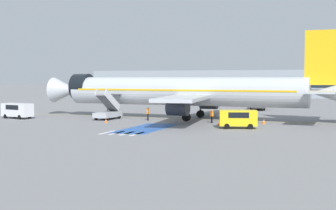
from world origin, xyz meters
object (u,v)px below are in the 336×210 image
airliner (187,91)px  ground_crew_1 (241,116)px  traffic_cone_2 (264,122)px  boarding_stairs_forward (108,112)px  terminal_building (274,84)px  fuel_tanker (258,101)px  ground_crew_0 (212,115)px  traffic_cone_1 (106,121)px  ground_crew_2 (148,113)px  service_van_0 (17,109)px  traffic_cone_0 (219,123)px  service_van_1 (238,117)px

airliner → ground_crew_1: airliner is taller
ground_crew_1 → traffic_cone_2: size_ratio=2.93×
boarding_stairs_forward → terminal_building: bearing=83.7°
fuel_tanker → traffic_cone_2: (5.38, -28.17, -1.31)m
ground_crew_0 → ground_crew_1: size_ratio=1.01×
traffic_cone_1 → terminal_building: size_ratio=0.00×
fuel_tanker → ground_crew_1: (2.58, -29.29, -0.60)m
ground_crew_1 → ground_crew_2: bearing=52.5°
traffic_cone_2 → ground_crew_2: bearing=-177.1°
service_van_0 → ground_crew_1: size_ratio=2.92×
airliner → traffic_cone_0: 10.26m
ground_crew_0 → traffic_cone_0: (1.65, -2.58, -0.72)m
traffic_cone_1 → fuel_tanker: bearing=66.8°
service_van_1 → traffic_cone_2: (2.03, 6.37, -0.97)m
service_van_0 → ground_crew_0: 28.53m
boarding_stairs_forward → terminal_building: terminal_building is taller
fuel_tanker → traffic_cone_2: size_ratio=18.59×
ground_crew_0 → airliner: bearing=-5.3°
service_van_0 → ground_crew_2: (19.11, 3.61, -0.22)m
airliner → service_van_0: 24.79m
ground_crew_0 → traffic_cone_1: bearing=54.8°
ground_crew_1 → terminal_building: bearing=-31.3°
traffic_cone_2 → boarding_stairs_forward: bearing=-177.2°
airliner → fuel_tanker: (6.11, 24.94, -2.37)m
service_van_0 → service_van_1: service_van_0 is taller
fuel_tanker → ground_crew_0: bearing=-100.8°
boarding_stairs_forward → ground_crew_1: size_ratio=3.02×
terminal_building → boarding_stairs_forward: bearing=-97.9°
ground_crew_0 → terminal_building: bearing=-51.3°
boarding_stairs_forward → traffic_cone_0: (16.94, -2.66, -0.74)m
fuel_tanker → service_van_0: (-29.55, -32.57, -0.30)m
airliner → traffic_cone_2: 12.49m
boarding_stairs_forward → traffic_cone_1: bearing=-64.0°
boarding_stairs_forward → ground_crew_1: 19.08m
terminal_building → traffic_cone_0: bearing=-86.8°
ground_crew_1 → ground_crew_2: ground_crew_2 is taller
boarding_stairs_forward → traffic_cone_0: bearing=-7.4°
airliner → fuel_tanker: airliner is taller
terminal_building → service_van_1: bearing=-85.1°
traffic_cone_1 → traffic_cone_2: traffic_cone_2 is taller
fuel_tanker → ground_crew_1: 29.41m
service_van_1 → ground_crew_0: (-4.55, 5.21, -0.25)m
traffic_cone_1 → traffic_cone_2: (19.85, 5.55, 0.05)m
traffic_cone_0 → fuel_tanker: bearing=90.8°
boarding_stairs_forward → service_van_1: size_ratio=1.12×
ground_crew_0 → boarding_stairs_forward: bearing=36.2°
service_van_0 → ground_crew_0: bearing=-72.7°
service_van_1 → fuel_tanker: bearing=-10.4°
traffic_cone_1 → terminal_building: 91.67m
service_van_1 → traffic_cone_0: (-2.90, 2.62, -0.97)m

